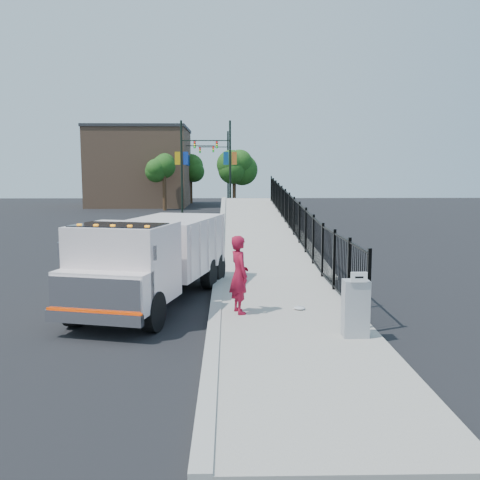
{
  "coord_description": "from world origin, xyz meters",
  "views": [
    {
      "loc": [
        0.34,
        -13.9,
        3.7
      ],
      "look_at": [
        0.69,
        2.0,
        1.65
      ],
      "focal_mm": 40.0,
      "sensor_mm": 36.0,
      "label": 1
    }
  ],
  "objects": [
    {
      "name": "sidewalk",
      "position": [
        1.93,
        -2.0,
        0.06
      ],
      "size": [
        3.55,
        12.0,
        0.12
      ],
      "primitive_type": "cube",
      "color": "#9E998E",
      "rests_on": "ground"
    },
    {
      "name": "utility_cabinet",
      "position": [
        3.1,
        -2.66,
        0.75
      ],
      "size": [
        0.55,
        0.4,
        1.25
      ],
      "primitive_type": "cube",
      "color": "gray",
      "rests_on": "sidewalk"
    },
    {
      "name": "tree_1",
      "position": [
        0.94,
        38.82,
        3.96
      ],
      "size": [
        2.82,
        2.82,
        5.41
      ],
      "color": "#382314",
      "rests_on": "ground"
    },
    {
      "name": "building",
      "position": [
        -9.0,
        44.0,
        4.0
      ],
      "size": [
        10.0,
        10.0,
        8.0
      ],
      "primitive_type": "cube",
      "color": "#8C664C",
      "rests_on": "ground"
    },
    {
      "name": "light_pole_2",
      "position": [
        -3.93,
        42.38,
        4.36
      ],
      "size": [
        3.77,
        0.22,
        8.0
      ],
      "color": "black",
      "rests_on": "ground"
    },
    {
      "name": "ramp",
      "position": [
        2.12,
        16.0,
        0.0
      ],
      "size": [
        3.95,
        24.06,
        3.19
      ],
      "primitive_type": "cube",
      "rotation": [
        0.06,
        0.0,
        0.0
      ],
      "color": "#9E998E",
      "rests_on": "ground"
    },
    {
      "name": "light_pole_3",
      "position": [
        0.02,
        45.04,
        4.36
      ],
      "size": [
        3.78,
        0.22,
        8.0
      ],
      "color": "black",
      "rests_on": "ground"
    },
    {
      "name": "ground",
      "position": [
        0.0,
        0.0,
        0.0
      ],
      "size": [
        120.0,
        120.0,
        0.0
      ],
      "primitive_type": "plane",
      "color": "black",
      "rests_on": "ground"
    },
    {
      "name": "tree_2",
      "position": [
        -3.95,
        48.09,
        3.96
      ],
      "size": [
        2.88,
        2.88,
        5.44
      ],
      "color": "#382314",
      "rests_on": "ground"
    },
    {
      "name": "debris",
      "position": [
        2.19,
        -0.34,
        0.16
      ],
      "size": [
        0.31,
        0.31,
        0.08
      ],
      "primitive_type": "ellipsoid",
      "color": "silver",
      "rests_on": "sidewalk"
    },
    {
      "name": "light_pole_1",
      "position": [
        0.21,
        32.64,
        4.36
      ],
      "size": [
        3.78,
        0.22,
        8.0
      ],
      "color": "black",
      "rests_on": "ground"
    },
    {
      "name": "curb",
      "position": [
        0.0,
        -2.0,
        0.08
      ],
      "size": [
        0.3,
        12.0,
        0.16
      ],
      "primitive_type": "cube",
      "color": "#ADAAA3",
      "rests_on": "ground"
    },
    {
      "name": "worker",
      "position": [
        0.62,
        -0.64,
        1.11
      ],
      "size": [
        0.68,
        0.84,
        1.98
      ],
      "primitive_type": "imported",
      "rotation": [
        0.0,
        0.0,
        1.9
      ],
      "color": "maroon",
      "rests_on": "sidewalk"
    },
    {
      "name": "arrow_sign",
      "position": [
        3.1,
        -2.88,
        1.48
      ],
      "size": [
        0.35,
        0.04,
        0.22
      ],
      "primitive_type": "cube",
      "color": "white",
      "rests_on": "utility_cabinet"
    },
    {
      "name": "light_pole_0",
      "position": [
        -3.36,
        32.68,
        4.36
      ],
      "size": [
        3.77,
        0.22,
        8.0
      ],
      "color": "black",
      "rests_on": "ground"
    },
    {
      "name": "truck",
      "position": [
        -1.76,
        0.83,
        1.39
      ],
      "size": [
        3.97,
        7.54,
        2.47
      ],
      "rotation": [
        0.0,
        0.0,
        -0.25
      ],
      "color": "black",
      "rests_on": "ground"
    },
    {
      "name": "iron_fence",
      "position": [
        3.55,
        12.0,
        0.9
      ],
      "size": [
        0.1,
        28.0,
        1.8
      ],
      "primitive_type": "cube",
      "color": "black",
      "rests_on": "ground"
    },
    {
      "name": "tree_0",
      "position": [
        -5.67,
        36.83,
        3.92
      ],
      "size": [
        2.31,
        2.31,
        5.15
      ],
      "color": "#382314",
      "rests_on": "ground"
    }
  ]
}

